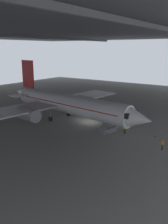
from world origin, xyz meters
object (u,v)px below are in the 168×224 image
crew_worker_near_nose (163,144)px  traffic_cone_orange (156,135)px  baggage_tug (50,106)px  crew_worker_by_stairs (125,128)px  boarding_stairs (109,127)px  airplane_main (66,103)px

crew_worker_near_nose → traffic_cone_orange: 5.29m
traffic_cone_orange → baggage_tug: 27.50m
crew_worker_near_nose → crew_worker_by_stairs: bearing=67.7°
boarding_stairs → crew_worker_by_stairs: 2.86m
crew_worker_near_nose → traffic_cone_orange: size_ratio=2.60×
traffic_cone_orange → baggage_tug: (4.83, 27.07, 0.23)m
baggage_tug → crew_worker_by_stairs: bearing=-106.1°
airplane_main → baggage_tug: bearing=59.2°
boarding_stairs → traffic_cone_orange: 7.60m
crew_worker_near_nose → traffic_cone_orange: bearing=28.9°
boarding_stairs → crew_worker_near_nose: 10.29m
boarding_stairs → baggage_tug: (6.67, 19.70, -0.20)m
crew_worker_by_stairs → traffic_cone_orange: size_ratio=2.93×
crew_worker_near_nose → boarding_stairs: bearing=74.4°
boarding_stairs → airplane_main: bearing=85.7°
traffic_cone_orange → baggage_tug: size_ratio=0.25×
airplane_main → crew_worker_by_stairs: airplane_main is taller
airplane_main → traffic_cone_orange: bearing=-86.3°
crew_worker_by_stairs → traffic_cone_orange: 4.89m
crew_worker_near_nose → airplane_main: bearing=79.9°
boarding_stairs → crew_worker_near_nose: bearing=-105.6°
airplane_main → traffic_cone_orange: size_ratio=58.67×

